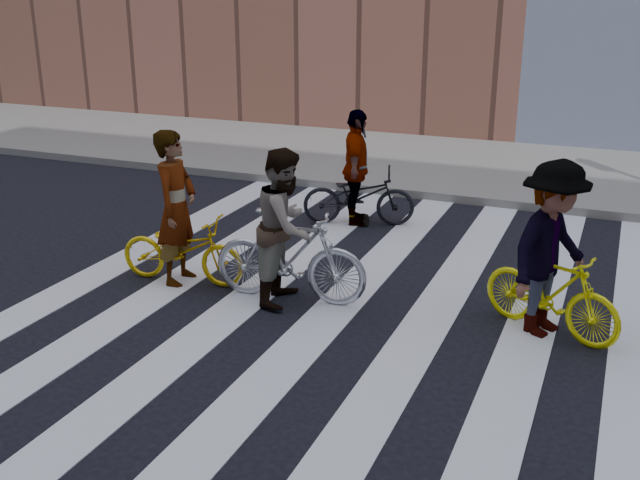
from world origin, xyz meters
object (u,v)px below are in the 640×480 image
Objects in this scene: bike_yellow_left at (182,249)px; rider_mid at (286,226)px; rider_left at (176,208)px; bike_silver_mid at (290,256)px; bike_yellow_right at (551,292)px; rider_rear at (356,168)px; rider_right at (551,249)px; bike_dark_rear at (359,196)px.

rider_mid is (1.46, -0.01, 0.50)m from bike_yellow_left.
bike_yellow_left is 0.85× the size of rider_left.
bike_silver_mid is 0.37m from rider_mid.
bike_silver_mid is 1.17× the size of bike_yellow_right.
rider_left reaches higher than rider_rear.
rider_mid is 3.00m from rider_right.
bike_yellow_left is 0.88× the size of bike_silver_mid.
rider_left reaches higher than bike_yellow_right.
bike_yellow_right reaches higher than bike_yellow_left.
rider_left is at bearing 140.43° from rider_rear.
bike_yellow_right is (2.99, 0.27, -0.08)m from bike_silver_mid.
rider_rear reaches higher than bike_yellow_right.
bike_silver_mid is at bearing 119.29° from rider_right.
bike_dark_rear is at bearing -1.75° from rider_mid.
rider_mid reaches higher than bike_yellow_right.
rider_right is at bearing -92.30° from bike_yellow_left.
rider_left reaches higher than bike_dark_rear.
rider_rear is at bearing 72.50° from rider_right.
bike_yellow_left is 0.89× the size of rider_mid.
bike_yellow_right is at bearing -148.94° from rider_rear.
bike_yellow_left is 0.92× the size of rider_rear.
bike_silver_mid is at bearing -95.98° from rider_left.
rider_mid is at bearing 84.49° from bike_silver_mid.
bike_yellow_right is 3.08m from rider_mid.
rider_left is at bearing 117.37° from rider_right.
bike_dark_rear is 4.33m from rider_right.
rider_left reaches higher than bike_silver_mid.
bike_silver_mid is at bearing -95.99° from bike_yellow_left.
bike_silver_mid is 3.18m from rider_rear.
bike_yellow_right is at bearing -92.38° from rider_left.
bike_dark_rear is at bearing -28.18° from rider_left.
bike_dark_rear is at bearing -107.76° from rider_rear.
bike_yellow_left is 4.51m from bike_yellow_right.
rider_right is at bearing -92.34° from rider_left.
rider_mid is 3.16m from rider_rear.
bike_dark_rear is 3.19m from rider_mid.
bike_silver_mid is at bearing 166.90° from bike_dark_rear.
rider_right reaches higher than rider_mid.
rider_left is 1.02× the size of rider_right.
rider_rear is (-3.25, 2.88, -0.06)m from rider_right.
bike_silver_mid is (1.51, -0.01, 0.13)m from bike_yellow_left.
rider_mid is at bearing -95.99° from rider_left.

